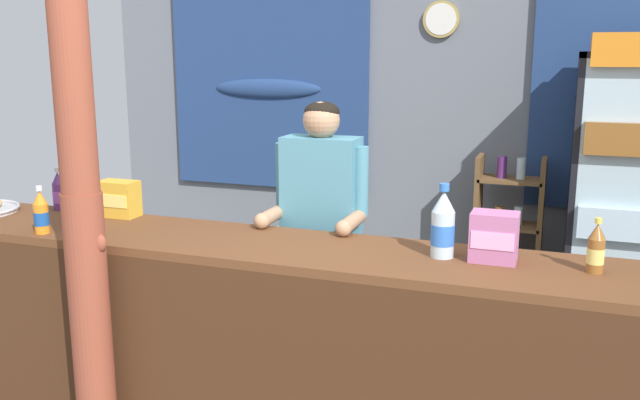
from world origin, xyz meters
name	(u,v)px	position (x,y,z in m)	size (l,w,h in m)	color
ground_plane	(357,377)	(0.00, 1.16, 0.00)	(7.56, 7.56, 0.00)	#665B51
back_wall_curtained	(427,120)	(0.01, 2.96, 1.32)	(5.43, 0.22, 2.55)	slate
stall_counter	(299,334)	(-0.01, 0.31, 0.61)	(4.12, 0.59, 0.97)	brown
timber_post	(82,205)	(-0.91, 0.03, 1.19)	(0.20, 0.18, 2.48)	brown
drink_fridge	(624,174)	(1.41, 2.45, 1.06)	(0.65, 0.64, 1.95)	black
bottle_shelf_rack	(508,229)	(0.69, 2.63, 0.59)	(0.48, 0.28, 1.11)	brown
plastic_lawn_chair	(301,242)	(-0.71, 2.10, 0.49)	(0.62, 0.62, 0.86)	#4CC675
shopkeeper	(321,215)	(-0.14, 0.93, 1.00)	(0.51, 0.42, 1.59)	#28282D
soda_bottle_water	(443,226)	(0.57, 0.49, 1.11)	(0.10, 0.10, 0.32)	silver
soda_bottle_iced_tea	(596,250)	(1.18, 0.48, 1.07)	(0.07, 0.07, 0.22)	brown
soda_bottle_cola	(75,203)	(-1.28, 0.43, 1.08)	(0.07, 0.07, 0.25)	black
soda_bottle_orange_soda	(41,213)	(-1.32, 0.23, 1.07)	(0.07, 0.07, 0.23)	orange
soda_bottle_grape_soda	(59,192)	(-1.59, 0.67, 1.07)	(0.07, 0.07, 0.24)	#56286B
snack_box_wafer	(494,237)	(0.78, 0.50, 1.08)	(0.19, 0.14, 0.21)	#B76699
snack_box_choco_powder	(119,199)	(-1.18, 0.65, 1.07)	(0.21, 0.13, 0.19)	gold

